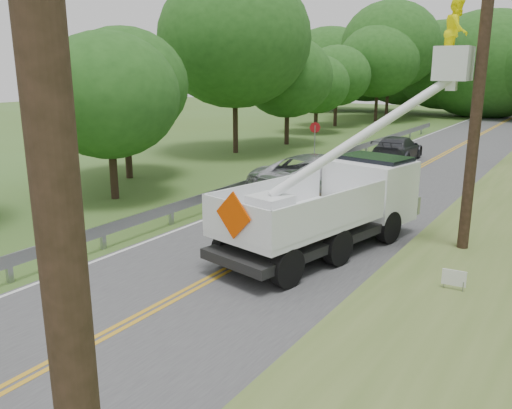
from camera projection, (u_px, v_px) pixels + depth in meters
The scene contains 9 objects.
ground at pixel (89, 345), 10.20m from camera, with size 140.00×140.00×0.00m, color #445D20.
road at pixel (361, 198), 21.58m from camera, with size 7.20×96.00×0.03m.
guardrail at pixel (287, 172), 24.29m from camera, with size 0.18×48.00×0.77m.
treeline_left at pixel (318, 57), 40.24m from camera, with size 10.19×54.02×11.78m.
bucket_truck at pixel (349, 194), 15.61m from camera, with size 5.21×7.45×6.94m.
suv_silver at pixel (323, 175), 21.71m from camera, with size 2.93×6.36×1.77m, color silver.
suv_darkgrey at pixel (398, 149), 29.98m from camera, with size 2.00×4.93×1.43m, color #323439.
stop_sign_permanent at pixel (315, 139), 26.47m from camera, with size 0.49×0.28×2.58m.
yard_sign at pixel (454, 279), 11.94m from camera, with size 0.53×0.07×0.77m.
Camera 1 is at (7.71, -5.95, 5.21)m, focal length 36.87 mm.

